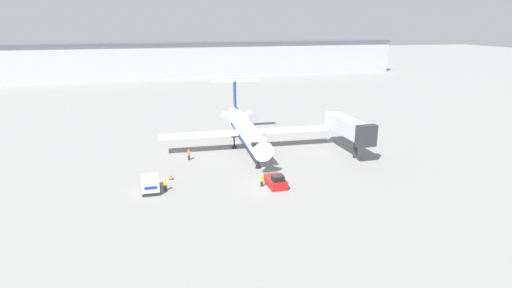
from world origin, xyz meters
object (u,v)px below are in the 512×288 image
(pushback_tug, at_px, (276,181))
(traffic_cone_left, at_px, (172,177))
(jet_bridge, at_px, (349,128))
(luggage_cart, at_px, (151,184))
(worker_on_apron, at_px, (165,185))
(airplane_main, at_px, (246,128))
(worker_near_tug, at_px, (262,181))
(worker_by_wing, at_px, (189,155))

(pushback_tug, bearing_deg, traffic_cone_left, 155.09)
(jet_bridge, bearing_deg, luggage_cart, -166.91)
(jet_bridge, bearing_deg, traffic_cone_left, -172.36)
(worker_on_apron, bearing_deg, pushback_tug, -9.25)
(luggage_cart, distance_m, traffic_cone_left, 4.65)
(traffic_cone_left, height_order, jet_bridge, jet_bridge)
(worker_on_apron, bearing_deg, airplane_main, 45.45)
(airplane_main, height_order, worker_on_apron, airplane_main)
(worker_near_tug, height_order, traffic_cone_left, worker_near_tug)
(luggage_cart, bearing_deg, worker_near_tug, -9.34)
(luggage_cart, xyz_separation_m, traffic_cone_left, (2.90, 3.58, -0.66))
(pushback_tug, bearing_deg, worker_by_wing, 126.15)
(worker_by_wing, xyz_separation_m, worker_on_apron, (-4.34, -11.45, -0.05))
(luggage_cart, bearing_deg, jet_bridge, 13.09)
(worker_by_wing, height_order, worker_on_apron, worker_by_wing)
(worker_by_wing, height_order, jet_bridge, jet_bridge)
(luggage_cart, height_order, worker_near_tug, luggage_cart)
(worker_near_tug, relative_size, worker_on_apron, 0.98)
(luggage_cart, xyz_separation_m, jet_bridge, (32.41, 7.53, 3.49))
(pushback_tug, distance_m, luggage_cart, 16.49)
(traffic_cone_left, xyz_separation_m, jet_bridge, (29.51, 3.96, 4.15))
(pushback_tug, height_order, worker_by_wing, pushback_tug)
(worker_near_tug, bearing_deg, worker_on_apron, 170.59)
(pushback_tug, xyz_separation_m, jet_bridge, (16.13, 10.17, 3.78))
(worker_by_wing, bearing_deg, jet_bridge, -7.88)
(airplane_main, xyz_separation_m, pushback_tug, (-0.16, -17.15, -3.05))
(airplane_main, height_order, traffic_cone_left, airplane_main)
(luggage_cart, relative_size, traffic_cone_left, 5.48)
(traffic_cone_left, bearing_deg, luggage_cart, -129.04)
(luggage_cart, bearing_deg, worker_by_wing, 60.95)
(airplane_main, distance_m, worker_on_apron, 20.97)
(airplane_main, bearing_deg, worker_on_apron, -134.55)
(worker_near_tug, bearing_deg, airplane_main, 83.12)
(worker_by_wing, relative_size, traffic_cone_left, 2.72)
(pushback_tug, relative_size, worker_on_apron, 2.45)
(pushback_tug, bearing_deg, luggage_cart, 170.80)
(worker_by_wing, xyz_separation_m, traffic_cone_left, (-3.30, -7.58, -0.61))
(traffic_cone_left, bearing_deg, worker_near_tug, -27.34)
(worker_by_wing, distance_m, worker_on_apron, 12.24)
(worker_near_tug, relative_size, jet_bridge, 0.13)
(airplane_main, xyz_separation_m, traffic_cone_left, (-13.53, -10.94, -3.42))
(worker_near_tug, distance_m, worker_by_wing, 15.82)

